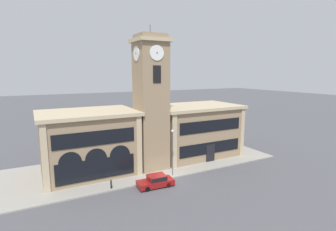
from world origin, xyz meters
The scene contains 8 objects.
ground_plane centered at (0.00, 0.00, 0.00)m, with size 300.00×300.00×0.00m, color #4C4C51.
sidewalk_kerb centered at (0.00, 6.65, 0.07)m, with size 38.85×13.30×0.15m.
clock_tower centered at (0.00, 4.76, 9.27)m, with size 4.61×4.61×19.63m.
town_hall_left_wing centered at (-8.15, 7.02, 4.25)m, with size 12.50×9.19×8.44m.
town_hall_right_wing centered at (8.84, 7.03, 4.16)m, with size 13.87×9.19×8.26m.
parked_car_near centered at (-2.12, -1.18, 0.73)m, with size 4.41×2.10×1.42m.
street_lamp centered at (1.15, 0.68, 4.12)m, with size 0.36×0.36×6.09m.
bollard centered at (-7.07, 0.51, 0.67)m, with size 0.18×0.18×1.06m.
Camera 1 is at (-14.61, -27.91, 13.44)m, focal length 28.00 mm.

